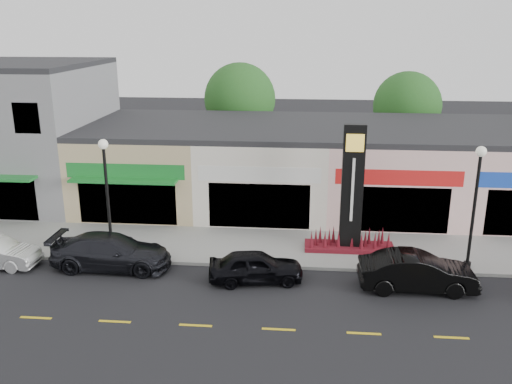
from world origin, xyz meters
TOP-DOWN VIEW (x-y plane):
  - ground at (0.00, 0.00)m, footprint 120.00×120.00m
  - sidewalk at (0.00, 4.35)m, footprint 52.00×4.30m
  - curb at (0.00, 2.10)m, footprint 52.00×0.20m
  - shop_beige at (-8.50, 11.46)m, footprint 7.00×10.85m
  - shop_cream at (-1.50, 11.47)m, footprint 7.00×10.01m
  - shop_pink_w at (5.50, 11.47)m, footprint 7.00×10.01m
  - shop_pink_e at (12.50, 11.47)m, footprint 7.00×10.01m
  - tree_rear_west at (-4.00, 19.50)m, footprint 5.20×5.20m
  - tree_rear_mid at (8.00, 19.50)m, footprint 4.80×4.80m
  - lamp_west_near at (-8.00, 2.50)m, footprint 0.44×0.44m
  - lamp_east_near at (8.00, 2.50)m, footprint 0.44×0.44m
  - pylon_sign at (3.00, 4.20)m, footprint 4.20×1.30m
  - car_dark_sedan at (-7.65, 1.48)m, footprint 2.19×5.30m
  - car_black_sedan at (-1.15, 0.72)m, footprint 2.18×4.15m
  - car_black_conv at (5.45, 0.57)m, footprint 1.72×4.73m

SIDE VIEW (x-z plane):
  - ground at x=0.00m, z-range 0.00..0.00m
  - sidewalk at x=0.00m, z-range 0.00..0.15m
  - curb at x=0.00m, z-range 0.00..0.15m
  - car_black_sedan at x=-1.15m, z-range 0.00..1.35m
  - car_dark_sedan at x=-7.65m, z-range 0.00..1.53m
  - car_black_conv at x=5.45m, z-range 0.00..1.55m
  - pylon_sign at x=3.00m, z-range -0.73..5.27m
  - shop_cream at x=-1.50m, z-range 0.00..4.80m
  - shop_pink_w at x=5.50m, z-range 0.00..4.80m
  - shop_pink_e at x=12.50m, z-range 0.00..4.80m
  - shop_beige at x=-8.50m, z-range 0.00..4.80m
  - lamp_west_near at x=-8.00m, z-range 0.74..6.21m
  - lamp_east_near at x=8.00m, z-range 0.74..6.21m
  - tree_rear_mid at x=8.00m, z-range 1.24..8.53m
  - tree_rear_west at x=-4.00m, z-range 1.30..9.13m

